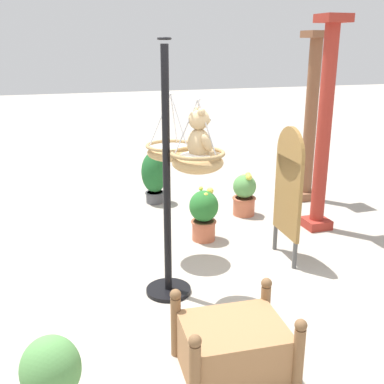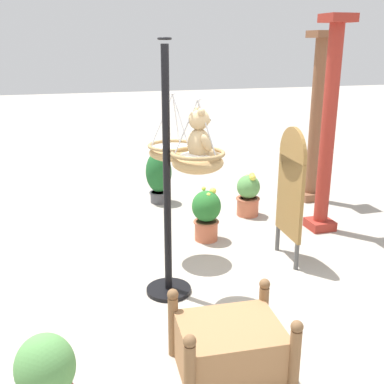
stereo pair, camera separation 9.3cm
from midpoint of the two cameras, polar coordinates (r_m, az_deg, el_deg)
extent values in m
plane|color=#A8A093|center=(4.68, 0.15, -12.56)|extent=(40.00, 40.00, 0.00)
cylinder|color=black|center=(4.31, -2.44, 1.73)|extent=(0.07, 0.07, 2.34)
cylinder|color=black|center=(4.75, -2.26, -11.75)|extent=(0.44, 0.44, 0.04)
torus|color=black|center=(4.14, -2.67, 18.08)|extent=(0.12, 0.12, 0.02)
ellipsoid|color=tan|center=(4.19, 1.35, 3.57)|extent=(0.46, 0.46, 0.19)
torus|color=#97794E|center=(4.17, 1.36, 4.70)|extent=(0.49, 0.49, 0.04)
ellipsoid|color=silver|center=(4.18, 1.35, 3.84)|extent=(0.41, 0.41, 0.15)
cylinder|color=#B7B7BC|center=(4.05, 2.50, 7.72)|extent=(0.20, 0.12, 0.48)
cylinder|color=#B7B7BC|center=(4.23, 1.70, 8.14)|extent=(0.20, 0.12, 0.48)
cylinder|color=#B7B7BC|center=(4.09, -0.05, 7.83)|extent=(0.01, 0.22, 0.48)
torus|color=#B7B7BC|center=(4.09, 1.41, 11.16)|extent=(0.06, 0.06, 0.01)
ellipsoid|color=tan|center=(4.16, 1.50, 5.80)|extent=(0.24, 0.20, 0.28)
sphere|color=tan|center=(4.12, 1.52, 8.77)|extent=(0.21, 0.21, 0.18)
ellipsoid|color=#D9B683|center=(4.14, 2.42, 8.62)|extent=(0.09, 0.08, 0.06)
sphere|color=black|center=(4.15, 2.78, 8.67)|extent=(0.03, 0.03, 0.03)
sphere|color=tan|center=(4.17, 1.26, 9.90)|extent=(0.07, 0.07, 0.07)
sphere|color=tan|center=(4.04, 1.81, 9.66)|extent=(0.07, 0.07, 0.07)
ellipsoid|color=tan|center=(4.27, 1.38, 6.61)|extent=(0.08, 0.14, 0.18)
ellipsoid|color=tan|center=(4.04, 2.44, 5.96)|extent=(0.08, 0.14, 0.18)
ellipsoid|color=tan|center=(4.27, 2.52, 4.70)|extent=(0.09, 0.16, 0.09)
ellipsoid|color=tan|center=(4.15, 3.09, 4.31)|extent=(0.09, 0.16, 0.09)
ellipsoid|color=tan|center=(5.09, -1.75, 4.79)|extent=(0.52, 0.52, 0.17)
torus|color=#97794E|center=(5.07, -1.76, 5.64)|extent=(0.55, 0.55, 0.04)
ellipsoid|color=silver|center=(5.09, -1.75, 5.01)|extent=(0.46, 0.46, 0.14)
cylinder|color=#B7B7BC|center=(4.94, -0.80, 8.57)|extent=(0.22, 0.14, 0.56)
cylinder|color=#B7B7BC|center=(5.14, -1.42, 8.92)|extent=(0.22, 0.14, 0.56)
cylinder|color=#B7B7BC|center=(5.00, -3.14, 8.65)|extent=(0.01, 0.25, 0.56)
torus|color=#B7B7BC|center=(4.99, -1.82, 11.84)|extent=(0.06, 0.06, 0.01)
cylinder|color=#9E2D23|center=(6.15, 16.56, 6.94)|extent=(0.18, 0.18, 2.58)
cube|color=#9E2D23|center=(6.47, 15.62, -3.78)|extent=(0.32, 0.32, 0.12)
cube|color=#9E2D23|center=(6.06, 17.72, 19.45)|extent=(0.34, 0.34, 0.10)
cylinder|color=brown|center=(7.37, 15.11, 8.11)|extent=(0.18, 0.18, 2.42)
cube|color=brown|center=(7.63, 14.43, -0.42)|extent=(0.33, 0.33, 0.12)
cube|color=brown|center=(7.28, 15.93, 17.92)|extent=(0.35, 0.35, 0.10)
cube|color=#9E7047|center=(3.67, 5.40, -18.41)|extent=(0.64, 0.77, 0.40)
cube|color=#382819|center=(3.57, 5.48, -16.21)|extent=(0.57, 0.68, 0.06)
cylinder|color=brown|center=(3.98, 9.29, -14.50)|extent=(0.08, 0.08, 0.50)
cylinder|color=brown|center=(3.53, 13.07, -19.41)|extent=(0.08, 0.08, 0.50)
cylinder|color=brown|center=(3.80, -1.56, -15.98)|extent=(0.08, 0.08, 0.50)
cylinder|color=brown|center=(3.33, 0.59, -21.58)|extent=(0.08, 0.08, 0.50)
sphere|color=brown|center=(3.84, 9.50, -10.94)|extent=(0.09, 0.09, 0.09)
sphere|color=brown|center=(3.37, 13.41, -15.59)|extent=(0.09, 0.09, 0.09)
sphere|color=brown|center=(3.65, -1.59, -12.30)|extent=(0.09, 0.09, 0.09)
sphere|color=brown|center=(3.16, 0.61, -17.63)|extent=(0.09, 0.09, 0.09)
cylinder|color=#BC6042|center=(5.87, 2.19, -4.66)|extent=(0.29, 0.29, 0.25)
torus|color=#A9573B|center=(5.83, 2.20, -3.62)|extent=(0.32, 0.32, 0.03)
cylinder|color=#382819|center=(5.83, 2.20, -3.67)|extent=(0.25, 0.25, 0.03)
ellipsoid|color=#28702D|center=(5.76, 2.23, -1.73)|extent=(0.36, 0.36, 0.39)
sphere|color=#E5DB4C|center=(5.65, 2.48, -0.36)|extent=(0.05, 0.05, 0.05)
sphere|color=#E5DB4C|center=(5.74, 3.00, 0.11)|extent=(0.08, 0.08, 0.08)
sphere|color=#E5DB4C|center=(5.80, 1.89, 0.41)|extent=(0.05, 0.05, 0.05)
cylinder|color=#BC6042|center=(6.74, 7.15, -1.75)|extent=(0.30, 0.30, 0.26)
torus|color=#A9573B|center=(6.71, 7.19, -0.80)|extent=(0.34, 0.34, 0.03)
cylinder|color=#382819|center=(6.71, 7.19, -0.84)|extent=(0.27, 0.27, 0.03)
ellipsoid|color=#56934C|center=(6.65, 7.25, 0.64)|extent=(0.32, 0.32, 0.33)
sphere|color=#E5DB4C|center=(6.53, 7.76, 1.75)|extent=(0.09, 0.09, 0.09)
sphere|color=#E5DB4C|center=(6.61, 7.68, 2.02)|extent=(0.08, 0.08, 0.08)
sphere|color=#E5DB4C|center=(6.64, 7.12, 1.89)|extent=(0.06, 0.06, 0.06)
ellipsoid|color=#56934C|center=(3.13, -16.50, -19.67)|extent=(0.36, 0.36, 0.42)
cylinder|color=#4C4C51|center=(7.26, -3.62, -0.61)|extent=(0.27, 0.27, 0.17)
torus|color=#444449|center=(7.23, -3.63, -0.05)|extent=(0.30, 0.30, 0.03)
cylinder|color=#382819|center=(7.23, -3.63, -0.09)|extent=(0.24, 0.24, 0.03)
ellipsoid|color=#1E5B28|center=(7.14, -3.69, 2.44)|extent=(0.39, 0.39, 0.63)
cube|color=olive|center=(5.25, 12.27, -0.70)|extent=(0.59, 0.07, 0.87)
cylinder|color=olive|center=(5.13, 12.62, 4.46)|extent=(0.59, 0.07, 0.59)
cylinder|color=#4C4C4C|center=(5.67, 10.79, -5.53)|extent=(0.05, 0.05, 0.30)
cylinder|color=#4C4C4C|center=(5.26, 13.04, -7.62)|extent=(0.05, 0.05, 0.30)
camera|label=1|loc=(0.05, -89.37, 0.20)|focal=44.03mm
camera|label=2|loc=(0.05, 90.63, -0.20)|focal=44.03mm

